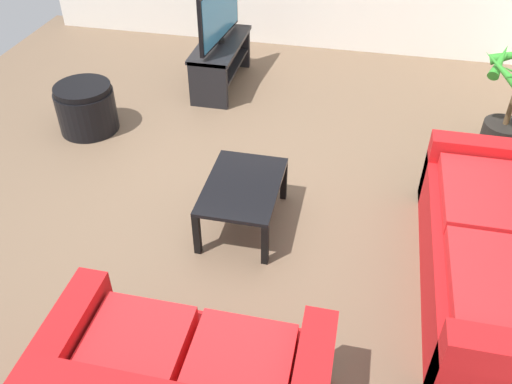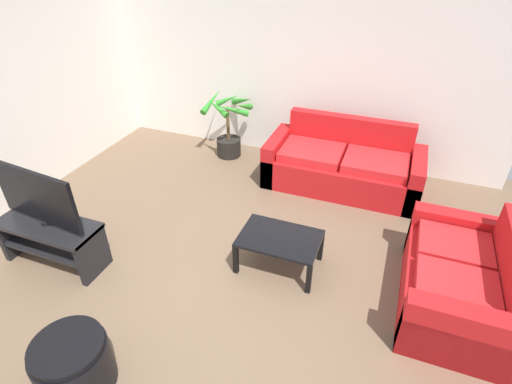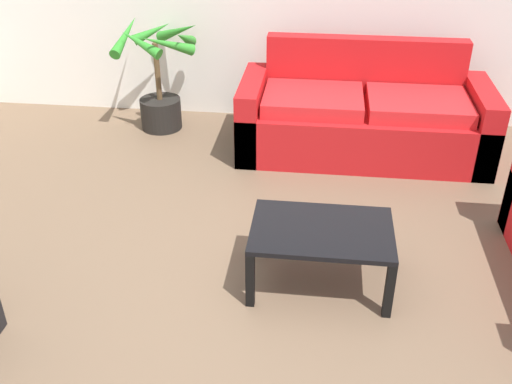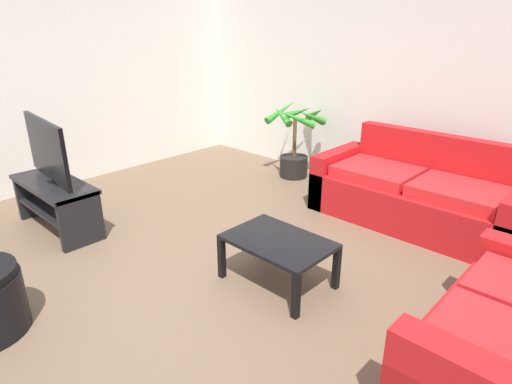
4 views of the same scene
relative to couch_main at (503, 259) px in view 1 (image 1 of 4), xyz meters
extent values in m
plane|color=brown|center=(-0.86, -2.28, -0.30)|extent=(6.60, 6.60, 0.00)
cube|color=red|center=(0.00, -0.03, -0.09)|extent=(2.08, 0.90, 0.42)
cube|color=red|center=(-0.95, -0.03, 0.01)|extent=(0.18, 0.90, 0.62)
cube|color=red|center=(-0.43, -0.08, 0.18)|extent=(0.82, 0.66, 0.12)
cube|color=red|center=(0.43, -0.08, 0.18)|extent=(0.82, 0.66, 0.12)
cube|color=red|center=(1.39, -2.44, 0.01)|extent=(0.90, 0.18, 0.62)
cube|color=red|center=(1.34, -2.06, 0.18)|extent=(0.66, 0.53, 0.12)
cube|color=red|center=(1.34, -1.50, 0.18)|extent=(0.66, 0.53, 0.12)
cube|color=black|center=(-2.57, -2.65, 0.19)|extent=(1.10, 0.45, 0.04)
cube|color=black|center=(-2.57, -2.65, -0.07)|extent=(1.02, 0.39, 0.03)
cube|color=black|center=(-3.09, -2.65, -0.05)|extent=(0.06, 0.41, 0.51)
cube|color=black|center=(-2.05, -2.65, -0.05)|extent=(0.06, 0.41, 0.51)
cube|color=black|center=(-2.57, -2.65, 0.54)|extent=(1.05, 0.14, 0.59)
cube|color=teal|center=(-2.57, -2.63, 0.54)|extent=(1.00, 0.10, 0.54)
cylinder|color=black|center=(-2.57, -2.65, 0.23)|extent=(0.10, 0.10, 0.04)
cube|color=black|center=(-0.31, -1.86, 0.07)|extent=(0.83, 0.56, 0.03)
cube|color=black|center=(-0.70, -2.12, -0.12)|extent=(0.05, 0.05, 0.36)
cube|color=black|center=(0.08, -2.12, -0.12)|extent=(0.05, 0.05, 0.36)
cube|color=black|center=(-0.70, -1.60, -0.12)|extent=(0.05, 0.05, 0.36)
cube|color=black|center=(0.08, -1.60, -0.12)|extent=(0.05, 0.05, 0.36)
cylinder|color=black|center=(-1.85, 0.27, -0.16)|extent=(0.38, 0.38, 0.29)
cone|color=#2E8B29|center=(-1.92, 0.08, 0.56)|extent=(0.42, 0.24, 0.24)
cone|color=#2E8B29|center=(-1.68, 0.08, 0.56)|extent=(0.44, 0.41, 0.27)
cylinder|color=black|center=(-1.37, -3.70, -0.09)|extent=(0.57, 0.57, 0.42)
cylinder|color=black|center=(-1.37, -3.70, 0.14)|extent=(0.54, 0.54, 0.06)
camera|label=1|loc=(2.82, -1.07, 2.58)|focal=37.81mm
camera|label=2|loc=(0.60, -4.91, 2.72)|focal=27.99mm
camera|label=3|loc=(-0.35, -4.71, 2.00)|focal=41.27mm
camera|label=4|loc=(1.62, -4.15, 1.67)|focal=30.03mm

